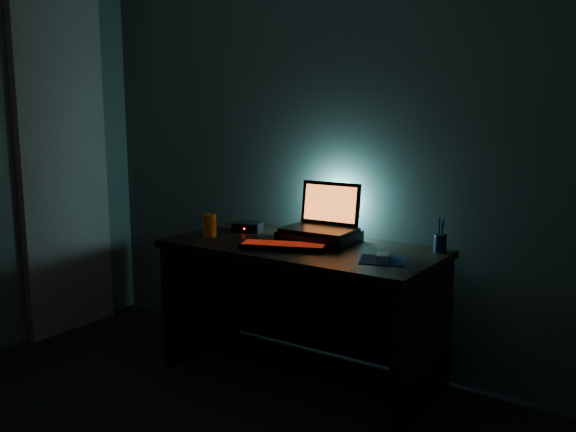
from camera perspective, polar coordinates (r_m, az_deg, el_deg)
The scene contains 11 objects.
room at distance 2.21m, azimuth -22.18°, elevation 2.60°, with size 3.50×4.00×2.50m.
desk at distance 3.56m, azimuth 1.62°, elevation -6.47°, with size 1.50×0.70×0.75m.
curtain at distance 4.42m, azimuth -19.35°, elevation 4.88°, with size 0.06×0.65×2.30m, color #B2A98F.
riser at distance 3.53m, azimuth 2.79°, elevation -1.84°, with size 0.40×0.30×0.06m, color black.
laptop at distance 3.55m, azimuth 3.20°, elevation -0.27°, with size 0.39×0.30×0.26m.
keyboard at distance 3.37m, azimuth -0.38°, elevation -2.66°, with size 0.48×0.30×0.03m.
mousepad at distance 3.15m, azimuth 8.43°, elevation -3.90°, with size 0.22×0.20×0.00m, color navy.
mouse at distance 3.15m, azimuth 8.44°, elevation -3.60°, with size 0.06×0.10×0.03m, color #9FA0A4.
pen_cup at distance 3.38m, azimuth 13.37°, elevation -2.37°, with size 0.06×0.06×0.09m, color black.
juice_glass at distance 3.68m, azimuth -6.98°, elevation -0.85°, with size 0.08×0.08×0.13m, color orange.
router at distance 3.82m, azimuth -3.60°, elevation -0.96°, with size 0.19×0.17×0.05m.
Camera 1 is at (1.82, -1.22, 1.51)m, focal length 40.00 mm.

